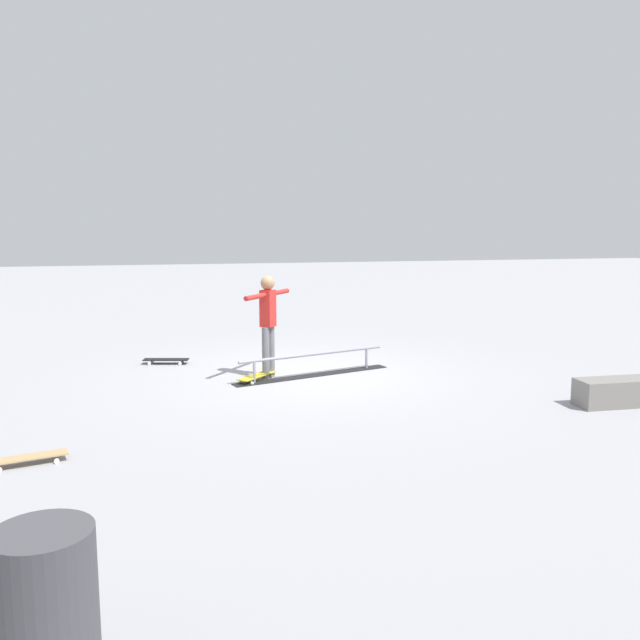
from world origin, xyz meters
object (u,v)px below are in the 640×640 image
object	(u,v)px
grind_rail	(313,366)
loose_skateboard_black	(166,360)
skateboard_main	(257,376)
trash_bin	(46,612)
loose_skateboard_natural	(27,458)
skater_main	(268,319)

from	to	relation	value
grind_rail	loose_skateboard_black	size ratio (longest dim) A/B	3.35
grind_rail	skateboard_main	size ratio (longest dim) A/B	3.88
grind_rail	trash_bin	distance (m)	7.57
grind_rail	skateboard_main	xyz separation A→B (m)	(0.95, 0.13, -0.09)
grind_rail	loose_skateboard_black	world-z (taller)	grind_rail
loose_skateboard_black	loose_skateboard_natural	bearing A→B (deg)	-93.54
skater_main	skateboard_main	distance (m)	0.94
skateboard_main	loose_skateboard_natural	bearing A→B (deg)	-177.37
skater_main	trash_bin	world-z (taller)	skater_main
skateboard_main	trash_bin	bearing A→B (deg)	-152.13
skater_main	loose_skateboard_black	world-z (taller)	skater_main
skater_main	loose_skateboard_natural	distance (m)	4.63
skateboard_main	trash_bin	size ratio (longest dim) A/B	0.77
skater_main	skateboard_main	xyz separation A→B (m)	(0.22, 0.20, -0.89)
skateboard_main	loose_skateboard_natural	size ratio (longest dim) A/B	0.86
loose_skateboard_natural	skater_main	bearing A→B (deg)	32.82
loose_skateboard_black	skater_main	bearing A→B (deg)	-27.81
grind_rail	loose_skateboard_natural	bearing A→B (deg)	23.77
trash_bin	skater_main	bearing A→B (deg)	-107.90
skateboard_main	trash_bin	distance (m)	7.13
grind_rail	skater_main	size ratio (longest dim) A/B	1.67
loose_skateboard_natural	trash_bin	size ratio (longest dim) A/B	0.89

